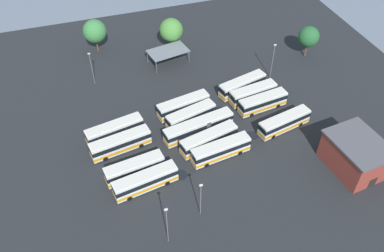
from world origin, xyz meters
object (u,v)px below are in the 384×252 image
bus_row1_slot4 (221,150)px  tree_north_edge (309,37)px  bus_row2_slot1 (120,143)px  bus_row2_slot0 (115,130)px  tree_east_edge (95,31)px  bus_row1_slot1 (191,116)px  bus_row0_slot1 (253,93)px  lamp_post_near_entrance (201,198)px  maintenance_shelter (168,51)px  bus_row0_slot4 (284,122)px  bus_row1_slot3 (209,139)px  depot_building (356,155)px  lamp_post_far_corner (167,224)px  lamp_post_mid_lot (273,60)px  bus_row0_slot2 (263,102)px  bus_row1_slot0 (183,105)px  bus_row0_slot0 (242,85)px  bus_row1_slot2 (199,127)px  bus_row2_slot3 (135,168)px  lamp_post_by_building (92,67)px  tree_northwest (171,30)px  bus_row2_slot4 (145,181)px

bus_row1_slot4 → tree_north_edge: (-33.18, -25.65, 3.70)m
bus_row1_slot4 → bus_row2_slot1: (17.86, -7.75, 0.00)m
bus_row2_slot0 → tree_east_edge: (-1.52, -33.00, 3.86)m
bus_row1_slot4 → tree_north_edge: tree_north_edge is taller
bus_row1_slot1 → tree_east_edge: (14.35, -33.73, 3.86)m
bus_row0_slot1 → lamp_post_near_entrance: 32.73m
maintenance_shelter → lamp_post_near_entrance: bearing=80.9°
bus_row0_slot4 → lamp_post_near_entrance: 27.36m
bus_row1_slot3 → tree_north_edge: (-34.39, -22.29, 3.70)m
bus_row1_slot4 → depot_building: size_ratio=1.00×
lamp_post_far_corner → tree_north_edge: (-47.80, -40.13, 0.78)m
lamp_post_near_entrance → lamp_post_mid_lot: bearing=-132.5°
bus_row0_slot2 → lamp_post_near_entrance: bearing=44.6°
bus_row1_slot1 → bus_row0_slot4: bearing=155.8°
bus_row1_slot4 → lamp_post_mid_lot: lamp_post_mid_lot is taller
bus_row1_slot0 → lamp_post_near_entrance: lamp_post_near_entrance is taller
lamp_post_mid_lot → depot_building: bearing=93.8°
lamp_post_mid_lot → tree_east_edge: bearing=-33.5°
bus_row0_slot2 → bus_row2_slot1: same height
bus_row0_slot0 → bus_row1_slot2: bearing=35.5°
bus_row2_slot3 → tree_north_edge: size_ratio=1.37×
bus_row0_slot0 → bus_row1_slot3: same height
bus_row0_slot0 → lamp_post_by_building: lamp_post_by_building is taller
bus_row0_slot1 → bus_row1_slot0: (15.93, -0.93, 0.00)m
lamp_post_by_building → tree_east_edge: 14.16m
depot_building → tree_northwest: (20.73, -50.04, 2.05)m
bus_row2_slot4 → lamp_post_mid_lot: size_ratio=1.31×
bus_row1_slot4 → bus_row0_slot1: bearing=-133.5°
bus_row0_slot4 → tree_east_edge: tree_east_edge is taller
bus_row1_slot4 → bus_row2_slot0: size_ratio=1.01×
bus_row2_slot4 → tree_northwest: tree_northwest is taller
bus_row0_slot0 → bus_row2_slot1: bearing=17.6°
bus_row0_slot1 → bus_row2_slot4: same height
bus_row1_slot1 → tree_east_edge: 36.86m
bus_row2_slot4 → lamp_post_mid_lot: (-36.03, -22.89, 3.11)m
bus_row2_slot1 → lamp_post_far_corner: 22.67m
depot_building → tree_north_edge: 37.42m
lamp_post_by_building → maintenance_shelter: bearing=-171.4°
bus_row1_slot1 → lamp_post_mid_lot: bearing=-158.5°
bus_row0_slot4 → maintenance_shelter: 34.60m
bus_row1_slot0 → bus_row0_slot2: bearing=165.2°
bus_row2_slot3 → bus_row1_slot3: bearing=-169.8°
bus_row1_slot4 → bus_row2_slot1: 19.47m
bus_row2_slot0 → bus_row2_slot4: (-2.83, 14.55, 0.00)m
lamp_post_far_corner → bus_row0_slot1: bearing=-134.4°
bus_row1_slot1 → bus_row2_slot0: (15.87, -0.73, 0.00)m
bus_row2_slot1 → depot_building: depot_building is taller
bus_row2_slot3 → lamp_post_near_entrance: bearing=126.2°
lamp_post_near_entrance → lamp_post_by_building: 43.68m
bus_row1_slot4 → bus_row2_slot1: bearing=-23.5°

